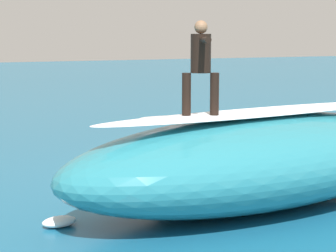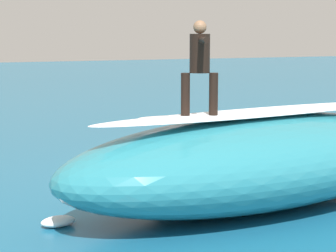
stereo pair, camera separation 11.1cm
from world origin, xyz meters
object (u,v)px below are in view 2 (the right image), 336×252
(surfboard_paddling, at_px, (145,168))
(surfboard_riding, at_px, (199,118))
(surfer_riding, at_px, (200,60))
(surfer_paddling, at_px, (150,161))

(surfboard_paddling, bearing_deg, surfboard_riding, 147.79)
(surfer_riding, relative_size, surfboard_paddling, 0.66)
(surfboard_paddling, relative_size, surfer_paddling, 1.35)
(surfer_riding, xyz_separation_m, surfboard_paddling, (-0.75, -3.72, -2.55))
(surfboard_riding, relative_size, surfboard_paddling, 0.86)
(surfboard_riding, xyz_separation_m, surfboard_paddling, (-0.75, -3.72, -1.62))
(surfer_riding, xyz_separation_m, surfer_paddling, (-0.80, -3.60, -2.37))
(surfer_riding, relative_size, surfer_paddling, 0.89)
(surfboard_riding, relative_size, surfer_riding, 1.30)
(surfer_paddling, bearing_deg, surfboard_riding, 146.68)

